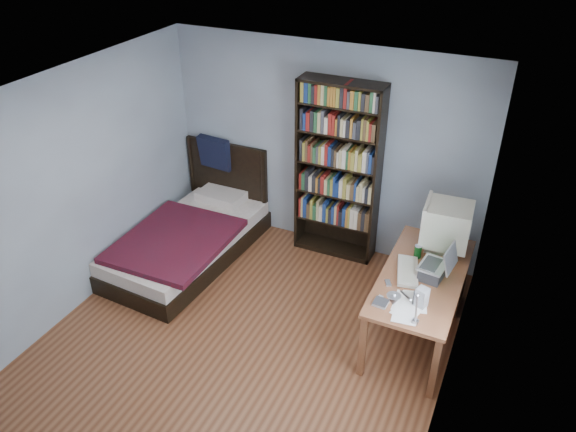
# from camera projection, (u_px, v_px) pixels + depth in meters

# --- Properties ---
(room) EXTENTS (4.20, 4.24, 2.50)m
(room) POSITION_uv_depth(u_px,v_px,m) (239.00, 240.00, 4.90)
(room) COLOR brown
(room) RESTS_ON ground
(desk) EXTENTS (0.75, 1.61, 0.73)m
(desk) POSITION_uv_depth(u_px,v_px,m) (429.00, 275.00, 5.84)
(desk) COLOR brown
(desk) RESTS_ON floor
(crt_monitor) EXTENTS (0.48, 0.44, 0.53)m
(crt_monitor) POSITION_uv_depth(u_px,v_px,m) (445.00, 225.00, 5.54)
(crt_monitor) COLOR beige
(crt_monitor) RESTS_ON desk
(laptop) EXTENTS (0.33, 0.33, 0.37)m
(laptop) POSITION_uv_depth(u_px,v_px,m) (435.00, 269.00, 5.23)
(laptop) COLOR #2D2D30
(laptop) RESTS_ON desk
(desk_lamp) EXTENTS (0.21, 0.47, 0.56)m
(desk_lamp) POSITION_uv_depth(u_px,v_px,m) (397.00, 302.00, 4.30)
(desk_lamp) COLOR #99999E
(desk_lamp) RESTS_ON desk
(keyboard) EXTENTS (0.30, 0.52, 0.05)m
(keyboard) POSITION_uv_depth(u_px,v_px,m) (408.00, 271.00, 5.35)
(keyboard) COLOR beige
(keyboard) RESTS_ON desk
(speaker) EXTENTS (0.12, 0.12, 0.19)m
(speaker) POSITION_uv_depth(u_px,v_px,m) (422.00, 297.00, 4.90)
(speaker) COLOR gray
(speaker) RESTS_ON desk
(soda_can) EXTENTS (0.07, 0.07, 0.13)m
(soda_can) POSITION_uv_depth(u_px,v_px,m) (418.00, 252.00, 5.55)
(soda_can) COLOR #0A3907
(soda_can) RESTS_ON desk
(mouse) EXTENTS (0.06, 0.10, 0.03)m
(mouse) POSITION_uv_depth(u_px,v_px,m) (429.00, 256.00, 5.57)
(mouse) COLOR silver
(mouse) RESTS_ON desk
(phone_silver) EXTENTS (0.08, 0.10, 0.02)m
(phone_silver) POSITION_uv_depth(u_px,v_px,m) (388.00, 283.00, 5.21)
(phone_silver) COLOR #B3B2B7
(phone_silver) RESTS_ON desk
(phone_grey) EXTENTS (0.06, 0.09, 0.02)m
(phone_grey) POSITION_uv_depth(u_px,v_px,m) (379.00, 298.00, 5.02)
(phone_grey) COLOR gray
(phone_grey) RESTS_ON desk
(external_drive) EXTENTS (0.13, 0.13, 0.03)m
(external_drive) POSITION_uv_depth(u_px,v_px,m) (381.00, 303.00, 4.96)
(external_drive) COLOR gray
(external_drive) RESTS_ON desk
(bookshelf) EXTENTS (0.96, 0.30, 2.14)m
(bookshelf) POSITION_uv_depth(u_px,v_px,m) (338.00, 172.00, 6.42)
(bookshelf) COLOR black
(bookshelf) RESTS_ON floor
(bed) EXTENTS (1.21, 2.22, 1.16)m
(bed) POSITION_uv_depth(u_px,v_px,m) (191.00, 236.00, 6.77)
(bed) COLOR black
(bed) RESTS_ON floor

